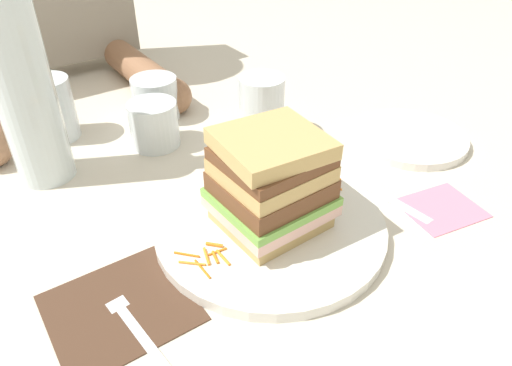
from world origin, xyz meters
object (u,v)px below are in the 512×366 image
(water_bottle, at_px, (21,81))
(empty_tumbler_0, at_px, (153,99))
(napkin_dark, at_px, (121,309))
(sandwich, at_px, (271,183))
(napkin_pink, at_px, (441,208))
(empty_tumbler_2, at_px, (51,109))
(empty_tumbler_1, at_px, (154,124))
(knife, at_px, (371,188))
(side_plate, at_px, (410,138))
(fork, at_px, (131,321))
(main_plate, at_px, (270,226))
(juice_glass, at_px, (262,110))

(water_bottle, relative_size, empty_tumbler_0, 4.10)
(water_bottle, xyz_separation_m, empty_tumbler_0, (0.20, 0.07, -0.11))
(napkin_dark, bearing_deg, sandwich, 3.52)
(napkin_pink, bearing_deg, empty_tumbler_2, 126.38)
(napkin_dark, height_order, empty_tumbler_1, empty_tumbler_1)
(knife, distance_m, empty_tumbler_2, 0.50)
(water_bottle, relative_size, side_plate, 1.77)
(sandwich, relative_size, empty_tumbler_2, 1.27)
(fork, height_order, side_plate, side_plate)
(napkin_dark, xyz_separation_m, water_bottle, (0.01, 0.29, 0.14))
(empty_tumbler_1, bearing_deg, main_plate, -85.07)
(fork, distance_m, empty_tumbler_2, 0.42)
(sandwich, distance_m, water_bottle, 0.34)
(main_plate, bearing_deg, napkin_pink, -23.92)
(sandwich, distance_m, fork, 0.21)
(juice_glass, height_order, empty_tumbler_0, juice_glass)
(main_plate, height_order, empty_tumbler_2, empty_tumbler_2)
(sandwich, height_order, side_plate, sandwich)
(napkin_dark, bearing_deg, napkin_pink, -11.25)
(empty_tumbler_0, height_order, empty_tumbler_2, empty_tumbler_2)
(empty_tumbler_1, height_order, side_plate, empty_tumbler_1)
(fork, xyz_separation_m, side_plate, (0.51, 0.08, 0.00))
(napkin_dark, xyz_separation_m, juice_glass, (0.33, 0.21, 0.04))
(water_bottle, bearing_deg, knife, -39.29)
(side_plate, bearing_deg, fork, -170.77)
(juice_glass, bearing_deg, main_plate, -123.00)
(fork, xyz_separation_m, napkin_pink, (0.40, -0.06, -0.00))
(sandwich, relative_size, empty_tumbler_0, 1.62)
(juice_glass, bearing_deg, knife, -80.66)
(fork, distance_m, empty_tumbler_1, 0.35)
(fork, xyz_separation_m, knife, (0.36, 0.02, -0.00))
(juice_glass, bearing_deg, napkin_pink, -75.32)
(main_plate, height_order, fork, main_plate)
(knife, bearing_deg, napkin_dark, -179.63)
(empty_tumbler_2, relative_size, napkin_pink, 1.02)
(main_plate, height_order, juice_glass, juice_glass)
(empty_tumbler_2, bearing_deg, juice_glass, -33.73)
(main_plate, distance_m, juice_glass, 0.24)
(sandwich, relative_size, water_bottle, 0.40)
(water_bottle, height_order, empty_tumbler_2, water_bottle)
(sandwich, distance_m, napkin_dark, 0.21)
(napkin_dark, relative_size, napkin_pink, 1.44)
(knife, height_order, empty_tumbler_2, empty_tumbler_2)
(sandwich, distance_m, side_plate, 0.32)
(main_plate, xyz_separation_m, empty_tumbler_1, (-0.02, 0.27, 0.03))
(sandwich, bearing_deg, water_bottle, 123.87)
(empty_tumbler_2, relative_size, side_plate, 0.55)
(napkin_dark, distance_m, juice_glass, 0.39)
(empty_tumbler_0, xyz_separation_m, napkin_pink, (0.19, -0.45, -0.03))
(sandwich, xyz_separation_m, water_bottle, (-0.19, 0.28, 0.07))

